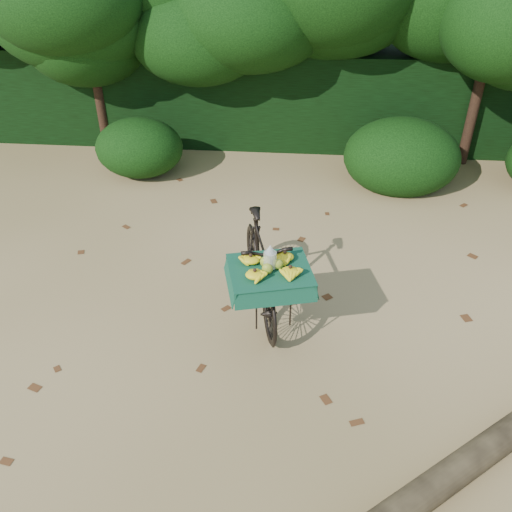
{
  "coord_description": "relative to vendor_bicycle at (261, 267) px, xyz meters",
  "views": [
    {
      "loc": [
        -0.23,
        -4.29,
        4.36
      ],
      "look_at": [
        -0.65,
        0.71,
        0.84
      ],
      "focal_mm": 38.0,
      "sensor_mm": 36.0,
      "label": 1
    }
  ],
  "objects": [
    {
      "name": "ground",
      "position": [
        0.61,
        -0.83,
        -0.61
      ],
      "size": [
        80.0,
        80.0,
        0.0
      ],
      "primitive_type": "plane",
      "color": "tan",
      "rests_on": "ground"
    },
    {
      "name": "tree_row",
      "position": [
        -0.04,
        4.67,
        1.39
      ],
      "size": [
        14.5,
        2.0,
        4.0
      ],
      "primitive_type": null,
      "color": "black",
      "rests_on": "ground"
    },
    {
      "name": "fallen_log",
      "position": [
        2.13,
        -2.02,
        -0.47
      ],
      "size": [
        3.11,
        2.48,
        0.27
      ],
      "primitive_type": "cylinder",
      "rotation": [
        1.57,
        0.0,
        -0.92
      ],
      "color": "brown",
      "rests_on": "ground"
    },
    {
      "name": "bush_clumps",
      "position": [
        1.11,
        3.47,
        -0.16
      ],
      "size": [
        8.8,
        1.7,
        0.9
      ],
      "primitive_type": null,
      "color": "black",
      "rests_on": "ground"
    },
    {
      "name": "leaf_litter",
      "position": [
        0.61,
        -0.18,
        -0.6
      ],
      "size": [
        7.0,
        7.3,
        0.01
      ],
      "primitive_type": null,
      "color": "#532E16",
      "rests_on": "ground"
    },
    {
      "name": "vendor_bicycle",
      "position": [
        0.0,
        0.0,
        0.0
      ],
      "size": [
        1.16,
        2.05,
        1.2
      ],
      "rotation": [
        0.0,
        0.0,
        0.25
      ],
      "color": "black",
      "rests_on": "ground"
    },
    {
      "name": "hedge_backdrop",
      "position": [
        0.61,
        5.47,
        0.29
      ],
      "size": [
        26.0,
        1.8,
        1.8
      ],
      "primitive_type": "cube",
      "color": "black",
      "rests_on": "ground"
    }
  ]
}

